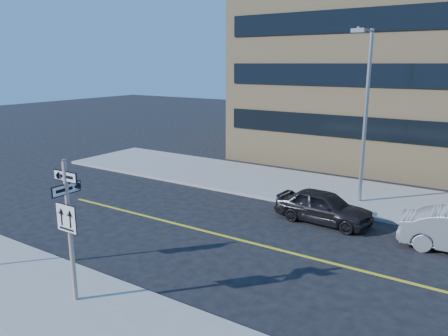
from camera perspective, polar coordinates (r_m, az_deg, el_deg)
The scene contains 5 objects.
ground at distance 15.06m, azimuth -11.06°, elevation -12.96°, with size 120.00×120.00×0.00m, color black.
sign_pole at distance 12.61m, azimuth -19.59°, elevation -6.83°, with size 0.92×0.92×4.06m.
parked_car_a at distance 19.13m, azimuth 12.87°, elevation -4.95°, with size 4.14×1.67×1.41m, color black.
streetlight_a at distance 21.10m, azimuth 17.92°, elevation 7.71°, with size 0.55×2.25×8.00m.
building_brick at distance 35.41m, azimuth 21.76°, elevation 16.40°, with size 18.00×18.00×18.00m, color tan.
Camera 1 is at (9.62, -9.50, 6.65)m, focal length 35.00 mm.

